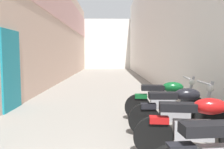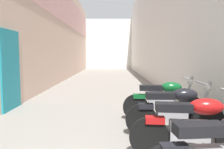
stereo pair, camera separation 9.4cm
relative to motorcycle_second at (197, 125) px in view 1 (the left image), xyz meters
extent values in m
plane|color=gray|center=(-1.54, 7.29, -0.50)|extent=(39.84, 39.84, 0.00)
cube|color=beige|center=(-4.21, 9.29, 2.53)|extent=(0.40, 23.84, 6.07)
cube|color=teal|center=(-3.99, 2.97, 0.60)|extent=(0.06, 1.10, 2.20)
cube|color=#DBA39E|center=(-4.00, 9.29, 3.87)|extent=(0.04, 23.84, 1.94)
cube|color=silver|center=(1.14, 9.29, 2.80)|extent=(0.40, 23.84, 6.60)
cube|color=silver|center=(-1.54, 22.21, 2.18)|extent=(7.95, 2.00, 5.37)
cube|color=black|center=(-0.29, -0.94, 0.26)|extent=(0.54, 0.26, 0.12)
cube|color=black|center=(-0.55, -0.96, 0.06)|extent=(0.29, 0.16, 0.10)
cylinder|color=black|center=(-0.63, 0.07, -0.20)|extent=(0.61, 0.15, 0.60)
cube|color=#9E9EA3|center=(-0.06, 0.01, -0.08)|extent=(0.58, 0.26, 0.28)
ellipsoid|color=#AD1414|center=(0.17, -0.02, 0.28)|extent=(0.51, 0.31, 0.24)
cube|color=black|center=(-0.29, 0.03, 0.26)|extent=(0.54, 0.28, 0.12)
cube|color=#AD1414|center=(-0.55, 0.06, 0.06)|extent=(0.29, 0.17, 0.10)
cylinder|color=black|center=(0.62, 0.94, -0.20)|extent=(0.60, 0.09, 0.60)
cylinder|color=black|center=(-0.63, 0.96, -0.20)|extent=(0.60, 0.09, 0.60)
cube|color=#9E9EA3|center=(-0.06, 0.95, -0.08)|extent=(0.56, 0.21, 0.28)
ellipsoid|color=black|center=(0.17, 0.94, 0.28)|extent=(0.48, 0.27, 0.24)
cube|color=black|center=(-0.29, 0.95, 0.26)|extent=(0.52, 0.23, 0.12)
cylinder|color=#9E9EA3|center=(0.55, 0.94, 0.15)|extent=(0.25, 0.06, 0.77)
cylinder|color=#9E9EA3|center=(0.48, 0.94, 0.50)|extent=(0.04, 0.58, 0.04)
sphere|color=silver|center=(0.60, 0.94, 0.40)|extent=(0.14, 0.14, 0.14)
cube|color=black|center=(-0.55, 0.96, 0.06)|extent=(0.28, 0.14, 0.10)
cylinder|color=black|center=(0.61, 1.87, -0.20)|extent=(0.60, 0.13, 0.60)
cylinder|color=black|center=(-0.63, 1.97, -0.20)|extent=(0.60, 0.13, 0.60)
cube|color=#9E9EA3|center=(-0.06, 1.92, -0.08)|extent=(0.57, 0.24, 0.28)
ellipsoid|color=#0F5123|center=(0.17, 1.90, 0.28)|extent=(0.50, 0.30, 0.24)
cube|color=black|center=(-0.29, 1.94, 0.26)|extent=(0.54, 0.26, 0.12)
cylinder|color=#9E9EA3|center=(0.54, 1.87, 0.15)|extent=(0.25, 0.08, 0.77)
cylinder|color=#9E9EA3|center=(0.47, 1.88, 0.50)|extent=(0.08, 0.58, 0.04)
sphere|color=silver|center=(0.59, 1.87, 0.40)|extent=(0.14, 0.14, 0.14)
cube|color=#0F5123|center=(-0.55, 1.96, 0.06)|extent=(0.29, 0.16, 0.10)
camera|label=1|loc=(-1.28, -3.18, 1.02)|focal=35.88mm
camera|label=2|loc=(-1.19, -3.18, 1.02)|focal=35.88mm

